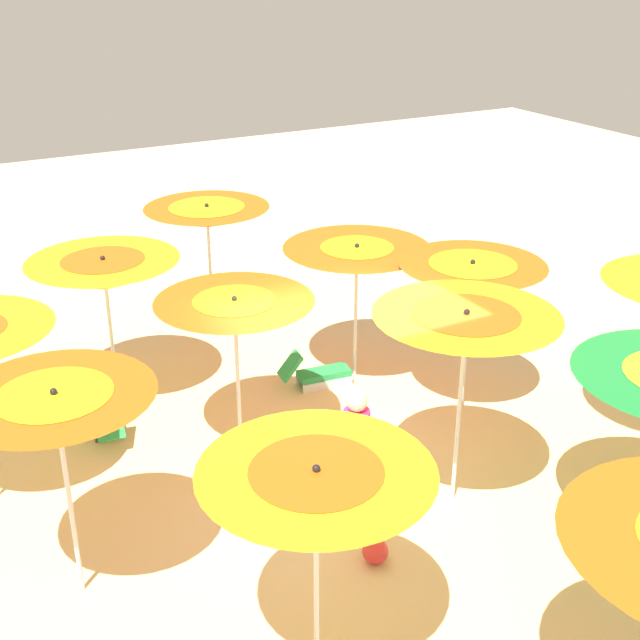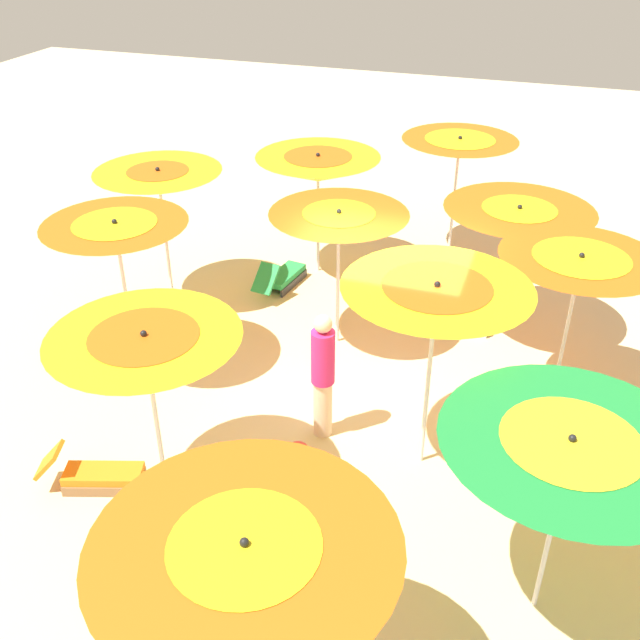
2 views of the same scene
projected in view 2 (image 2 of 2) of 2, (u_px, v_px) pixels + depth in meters
ground at (368, 395)px, 10.32m from camera, size 38.73×38.73×0.04m
beach_umbrella_0 at (246, 562)px, 5.18m from camera, size 2.26×2.26×2.32m
beach_umbrella_1 at (567, 460)px, 6.34m from camera, size 2.30×2.30×2.19m
beach_umbrella_3 at (146, 348)px, 7.56m from camera, size 2.04×2.04×2.29m
beach_umbrella_4 at (436, 301)px, 7.95m from camera, size 2.11×2.11×2.54m
beach_umbrella_5 at (579, 270)px, 9.09m from camera, size 2.03×2.03×2.29m
beach_umbrella_6 at (116, 235)px, 9.67m from camera, size 1.94×1.94×2.41m
beach_umbrella_7 at (339, 224)px, 10.45m from camera, size 2.02×2.02×2.22m
beach_umbrella_8 at (518, 219)px, 10.67m from camera, size 2.20×2.20×2.19m
beach_umbrella_9 at (159, 181)px, 11.57m from camera, size 2.03×2.03×2.35m
beach_umbrella_10 at (318, 168)px, 12.53m from camera, size 2.15×2.15×2.24m
beach_umbrella_11 at (459, 148)px, 13.13m from camera, size 2.09×2.09×2.29m
lounger_0 at (281, 277)px, 12.87m from camera, size 0.57×1.37×0.64m
lounger_1 at (460, 315)px, 11.74m from camera, size 1.15×0.48×0.62m
lounger_2 at (95, 473)px, 8.65m from camera, size 1.28×0.73×0.58m
beachgoer_0 at (323, 374)px, 9.10m from camera, size 0.30×0.30×1.79m
beach_ball at (298, 453)px, 9.03m from camera, size 0.29×0.29×0.29m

